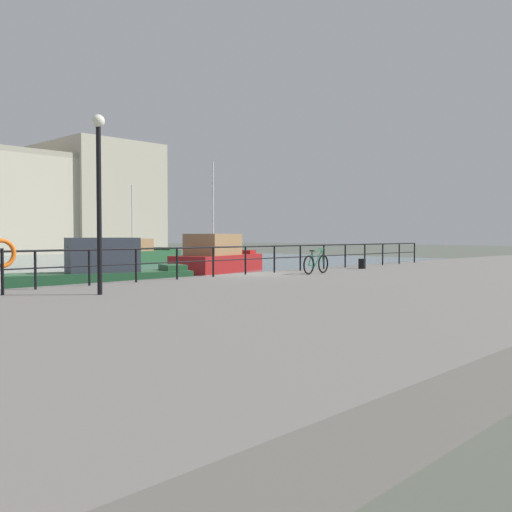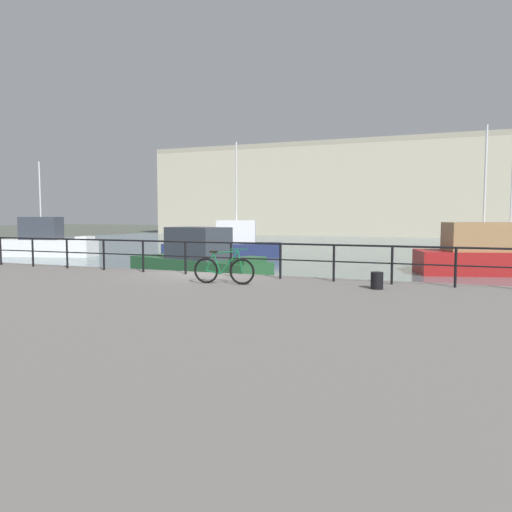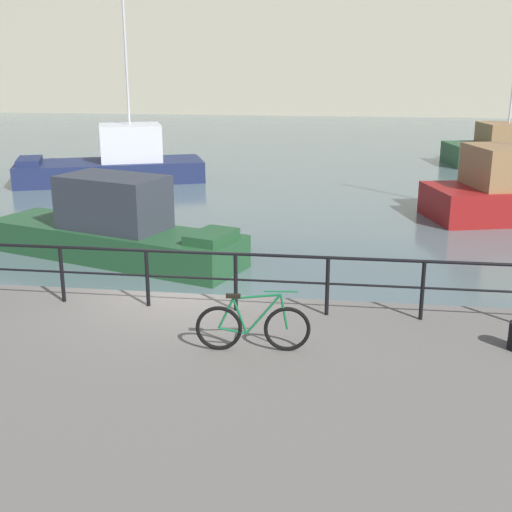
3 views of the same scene
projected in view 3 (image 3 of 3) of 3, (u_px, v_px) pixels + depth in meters
ground_plane at (184, 336)px, 13.08m from camera, size 240.00×240.00×0.00m
water_basin at (299, 145)px, 41.75m from camera, size 80.00×60.00×0.01m
harbor_building at (383, 45)px, 67.28m from camera, size 71.99×16.79×15.66m
moored_cabin_cruiser at (115, 162)px, 29.28m from camera, size 8.51×5.51×7.79m
moored_small_launch at (115, 229)px, 17.91m from camera, size 7.61×4.27×2.27m
quay_railing at (147, 267)px, 11.96m from camera, size 26.02×0.07×1.08m
parked_bicycle at (253, 327)px, 10.20m from camera, size 1.77×0.24×0.98m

